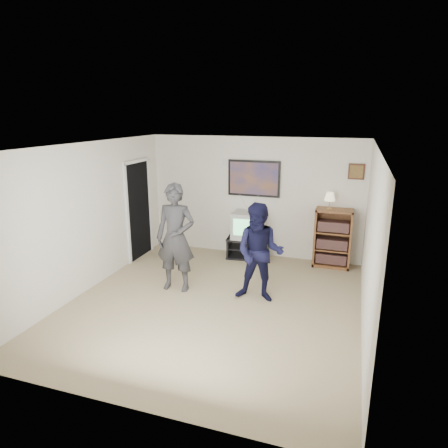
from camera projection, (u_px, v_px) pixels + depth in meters
The scene contains 13 objects.
room_shell at pixel (221, 223), 6.39m from camera, with size 4.51×5.00×2.51m.
media_stand at pixel (248, 248), 8.40m from camera, with size 0.91×0.57×0.43m.
crt_television at pixel (249, 225), 8.27m from camera, with size 0.65×0.55×0.55m, color #ABAAA6, non-canonical shape.
bookshelf at pixel (333, 238), 7.84m from camera, with size 0.71×0.40×1.16m, color #513418, non-canonical shape.
table_lamp at pixel (330, 201), 7.65m from camera, with size 0.21×0.21×0.33m, color #F6EABA, non-canonical shape.
person_tall at pixel (176, 238), 6.72m from camera, with size 0.68×0.44×1.85m, color #2D2C2F.
person_short at pixel (260, 253), 6.34m from camera, with size 0.79×0.61×1.62m, color black.
controller_left at pixel (179, 216), 6.82m from camera, with size 0.03×0.11×0.03m, color white.
controller_right at pixel (261, 236), 6.52m from camera, with size 0.04×0.13×0.04m, color white.
poster at pixel (254, 178), 8.23m from camera, with size 1.10×0.03×0.75m, color black.
air_vent at pixel (229, 163), 8.32m from camera, with size 0.28×0.02×0.14m, color white.
small_picture at pixel (356, 172), 7.57m from camera, with size 0.30×0.03×0.30m, color #462216.
doorway at pixel (138, 211), 8.28m from camera, with size 0.03×0.85×2.00m, color black.
Camera 1 is at (1.98, -5.49, 2.95)m, focal length 32.00 mm.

